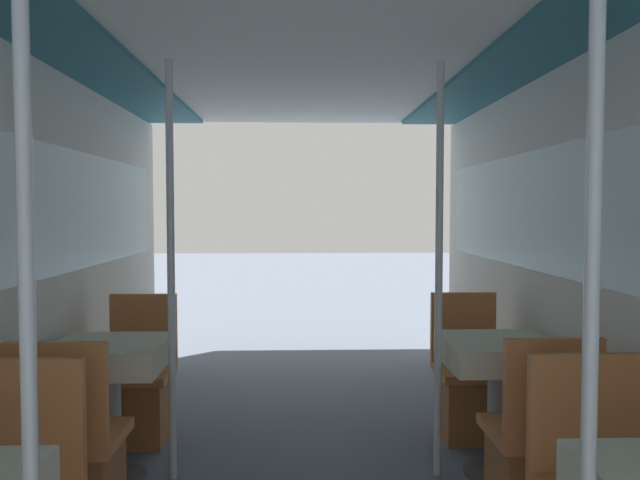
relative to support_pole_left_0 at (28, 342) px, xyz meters
The scene contains 12 objects.
wall_right 2.41m from the support_pole_left_0, 26.94° to the left, with size 0.05×6.45×2.24m.
ceiling_panel 1.75m from the support_pole_left_0, 56.55° to the left, with size 2.85×6.45×0.07m.
support_pole_left_0 is the anchor object (origin of this frame).
dining_table_left_1 1.86m from the support_pole_left_0, 100.74° to the left, with size 0.59×0.59×0.75m.
chair_left_near_1 1.49m from the support_pole_left_0, 105.62° to the left, with size 0.43×0.43×0.90m.
chair_left_far_1 2.49m from the support_pole_left_0, 98.17° to the left, with size 0.43×0.43×0.90m.
support_pole_left_1 1.76m from the support_pole_left_0, 90.00° to the left, with size 0.04×0.04×2.24m.
support_pole_right_0 1.44m from the support_pole_left_0, ahead, with size 0.04×0.04×2.24m.
dining_table_right_1 2.55m from the support_pole_left_0, 44.74° to the left, with size 0.59×0.59×0.75m.
chair_right_near_1 2.29m from the support_pole_left_0, 33.92° to the left, with size 0.43×0.43×0.90m.
chair_right_far_1 3.04m from the support_pole_left_0, 52.64° to the left, with size 0.43×0.43×0.90m.
support_pole_right_1 2.27m from the support_pole_left_0, 50.67° to the left, with size 0.04×0.04×2.24m.
Camera 1 is at (-0.04, -0.84, 1.45)m, focal length 35.00 mm.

